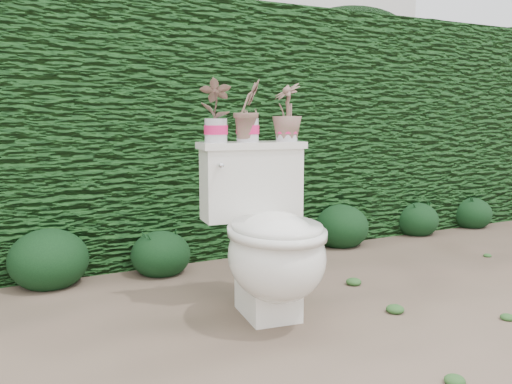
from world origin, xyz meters
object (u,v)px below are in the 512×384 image
potted_plant_left (216,112)px  toilet (269,239)px  potted_plant_center (248,112)px  potted_plant_right (287,114)px

potted_plant_left → toilet: bearing=147.7°
potted_plant_left → potted_plant_center: bearing=-158.2°
potted_plant_center → toilet: bearing=-129.9°
potted_plant_right → toilet: bearing=-49.9°
toilet → potted_plant_left: 0.63m
toilet → potted_plant_left: size_ratio=2.80×
potted_plant_left → potted_plant_right: potted_plant_left is taller
potted_plant_left → potted_plant_right: bearing=-158.2°
toilet → potted_plant_right: (0.21, 0.21, 0.55)m
toilet → potted_plant_center: 0.61m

